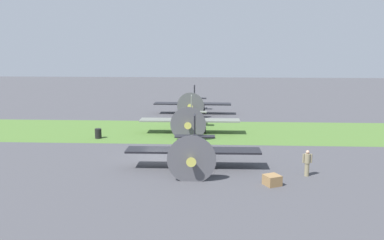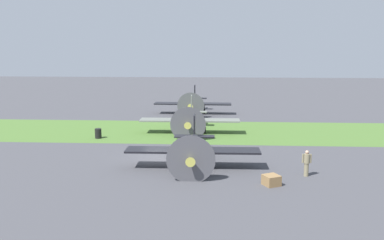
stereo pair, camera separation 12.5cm
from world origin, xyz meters
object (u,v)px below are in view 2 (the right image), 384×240
airplane_lead (193,147)px  airplane_wingman (190,118)px  fuel_drum (98,133)px  ground_crew_chief (307,163)px  airplane_trail (193,102)px  supply_crate (271,180)px

airplane_lead → airplane_wingman: airplane_wingman is taller
fuel_drum → ground_crew_chief: bearing=148.5°
airplane_lead → ground_crew_chief: (-7.52, 1.67, -0.49)m
airplane_trail → supply_crate: airplane_trail is taller
airplane_lead → ground_crew_chief: 7.72m
airplane_lead → airplane_wingman: bearing=-86.3°
airplane_wingman → airplane_lead: bearing=94.0°
airplane_lead → supply_crate: (-5.01, 3.63, -1.08)m
ground_crew_chief → supply_crate: size_ratio=1.92×
airplane_wingman → ground_crew_chief: bearing=122.2°
fuel_drum → supply_crate: bearing=139.3°
ground_crew_chief → airplane_wingman: bearing=-57.7°
airplane_wingman → fuel_drum: bearing=18.7°
airplane_wingman → supply_crate: airplane_wingman is taller
airplane_wingman → supply_crate: (-5.92, 15.09, -1.13)m
supply_crate → airplane_lead: bearing=-35.9°
airplane_trail → supply_crate: bearing=104.6°
ground_crew_chief → supply_crate: 3.24m
ground_crew_chief → airplane_trail: bearing=-70.8°
airplane_wingman → supply_crate: 16.25m
ground_crew_chief → airplane_lead: bearing=-13.0°
airplane_lead → ground_crew_chief: size_ratio=5.39×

